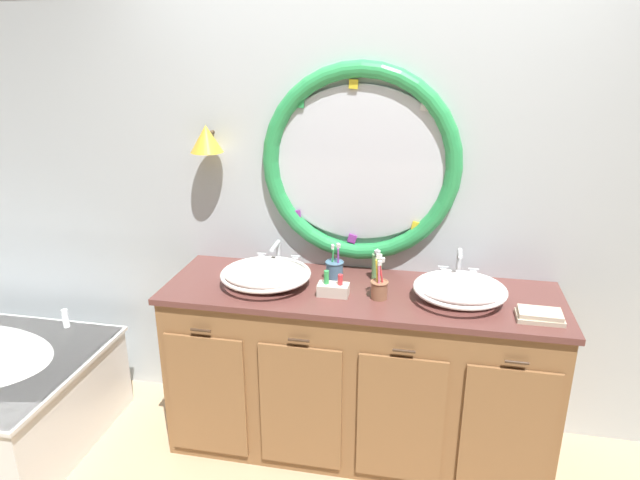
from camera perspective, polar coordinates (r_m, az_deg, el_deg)
The scene contains 12 objects.
ground_plane at distance 3.07m, azimuth 2.86°, elevation -22.65°, with size 14.00×14.00×0.00m, color tan.
back_wall_assembly at distance 2.95m, azimuth 4.89°, elevation 4.89°, with size 6.40×0.26×2.60m.
vanity_counter at distance 2.99m, azimuth 3.88°, elevation -12.94°, with size 1.94×0.63×0.90m.
sink_basin_left at distance 2.82m, azimuth -5.52°, elevation -3.47°, with size 0.45×0.45×0.11m.
sink_basin_right at distance 2.72m, azimuth 14.00°, elevation -4.87°, with size 0.44×0.44×0.12m.
faucet_set_left at distance 3.03m, azimuth -4.27°, elevation -1.67°, with size 0.24×0.15×0.15m.
faucet_set_right at distance 2.94m, azimuth 13.86°, elevation -2.85°, with size 0.20×0.12×0.18m.
toothbrush_holder_left at distance 2.87m, azimuth 1.48°, elevation -3.01°, with size 0.10×0.10×0.20m.
toothbrush_holder_right at distance 2.68m, azimuth 6.03°, elevation -4.82°, with size 0.09×0.09×0.23m.
soap_dispenser at distance 2.88m, azimuth 5.79°, elevation -2.64°, with size 0.05×0.06×0.17m.
folded_hand_towel at distance 2.67m, azimuth 21.40°, elevation -7.15°, with size 0.20×0.12×0.04m.
toiletry_basket at distance 2.71m, azimuth 1.35°, elevation -4.95°, with size 0.15×0.08×0.12m.
Camera 1 is at (0.31, -2.25, 2.06)m, focal length 31.54 mm.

